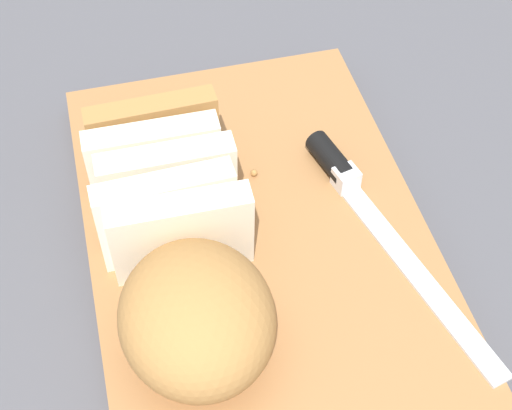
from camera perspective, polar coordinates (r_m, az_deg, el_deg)
name	(u,v)px	position (r m, az deg, el deg)	size (l,w,h in m)	color
ground_plane	(256,244)	(0.70, 0.00, -2.91)	(3.00, 3.00, 0.00)	#4C4C51
cutting_board	(256,235)	(0.69, 0.00, -2.28)	(0.44, 0.30, 0.03)	#9E6B3D
bread_loaf	(181,252)	(0.61, -5.60, -3.53)	(0.27, 0.13, 0.09)	#A8753D
bread_knife	(354,190)	(0.70, 7.34, 1.10)	(0.28, 0.08, 0.02)	silver
crumb_near_knife	(254,173)	(0.72, -0.15, 2.42)	(0.01, 0.01, 0.01)	#A8753D
crumb_near_loaf	(253,209)	(0.69, -0.25, -0.29)	(0.01, 0.01, 0.01)	#A8753D
crumb_stray_left	(192,273)	(0.65, -4.82, -5.09)	(0.01, 0.01, 0.01)	#A8753D
crumb_stray_right	(187,255)	(0.66, -5.16, -3.71)	(0.00, 0.00, 0.00)	#A8753D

